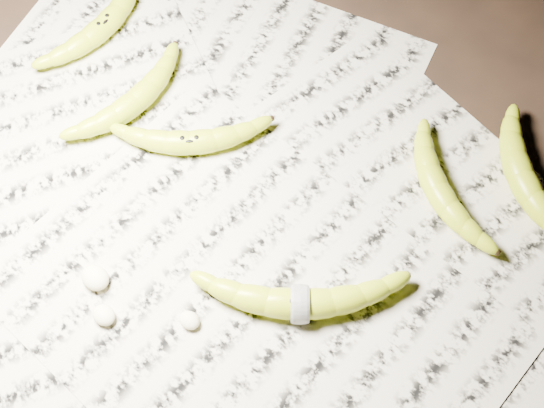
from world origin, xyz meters
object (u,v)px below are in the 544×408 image
Objects in this scene: banana_left_a at (103,24)px; banana_left_b at (134,100)px; banana_taped at (300,303)px; banana_upper_a at (438,188)px; banana_upper_b at (522,176)px; banana_center at (190,141)px.

banana_left_a is 1.09× the size of banana_left_b.
banana_left_b is at bearing 127.48° from banana_taped.
banana_upper_b reaches higher than banana_upper_a.
banana_upper_a is (0.04, 0.22, -0.00)m from banana_taped.
banana_left_a is 1.07× the size of banana_upper_b.
banana_upper_b is at bearing -10.37° from banana_center.
banana_center is at bearing -86.57° from banana_left_b.
banana_center is 0.31m from banana_upper_a.
banana_taped is (0.24, -0.08, 0.00)m from banana_center.
banana_left_a and banana_left_b have the same top height.
banana_left_b is 0.35m from banana_taped.
banana_upper_b is (0.35, 0.22, 0.00)m from banana_center.
banana_taped is 1.30× the size of banana_upper_a.
banana_taped reaches higher than banana_center.
banana_left_a is 0.86× the size of banana_taped.
banana_left_b is at bearing -128.81° from banana_upper_a.
banana_left_b is 0.40m from banana_upper_a.
banana_left_b is 0.98× the size of banana_center.
banana_center is 0.41m from banana_upper_b.
banana_upper_a is 0.96× the size of banana_upper_b.
banana_taped is (0.46, -0.15, 0.00)m from banana_left_a.
banana_upper_b is (0.57, 0.16, 0.00)m from banana_left_a.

